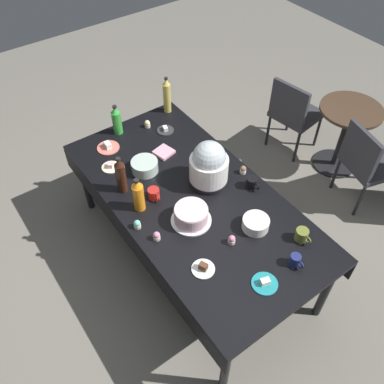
% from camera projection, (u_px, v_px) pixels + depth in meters
% --- Properties ---
extents(ground, '(9.00, 9.00, 0.00)m').
position_uv_depth(ground, '(192.00, 254.00, 3.62)').
color(ground, slate).
extents(potluck_table, '(2.20, 1.10, 0.75)m').
position_uv_depth(potluck_table, '(192.00, 202.00, 3.12)').
color(potluck_table, black).
rests_on(potluck_table, ground).
extents(frosted_layer_cake, '(0.29, 0.29, 0.13)m').
position_uv_depth(frosted_layer_cake, '(191.00, 215.00, 2.87)').
color(frosted_layer_cake, silver).
rests_on(frosted_layer_cake, potluck_table).
extents(slow_cooker, '(0.31, 0.31, 0.38)m').
position_uv_depth(slow_cooker, '(209.00, 165.00, 3.05)').
color(slow_cooker, black).
rests_on(slow_cooker, potluck_table).
extents(glass_salad_bowl, '(0.21, 0.21, 0.09)m').
position_uv_depth(glass_salad_bowl, '(145.00, 166.00, 3.23)').
color(glass_salad_bowl, '#B2C6BC').
rests_on(glass_salad_bowl, potluck_table).
extents(ceramic_snack_bowl, '(0.19, 0.19, 0.08)m').
position_uv_depth(ceramic_snack_bowl, '(256.00, 224.00, 2.84)').
color(ceramic_snack_bowl, silver).
rests_on(ceramic_snack_bowl, potluck_table).
extents(dessert_plate_charcoal, '(0.15, 0.15, 0.04)m').
position_uv_depth(dessert_plate_charcoal, '(165.00, 130.00, 3.60)').
color(dessert_plate_charcoal, '#2D2D33').
rests_on(dessert_plate_charcoal, potluck_table).
extents(dessert_plate_teal, '(0.17, 0.17, 0.05)m').
position_uv_depth(dessert_plate_teal, '(265.00, 283.00, 2.56)').
color(dessert_plate_teal, teal).
rests_on(dessert_plate_teal, potluck_table).
extents(dessert_plate_coral, '(0.19, 0.19, 0.06)m').
position_uv_depth(dessert_plate_coral, '(108.00, 147.00, 3.44)').
color(dessert_plate_coral, '#E07266').
rests_on(dessert_plate_coral, potluck_table).
extents(dessert_plate_cream, '(0.15, 0.15, 0.05)m').
position_uv_depth(dessert_plate_cream, '(111.00, 167.00, 3.28)').
color(dessert_plate_cream, beige).
rests_on(dessert_plate_cream, potluck_table).
extents(dessert_plate_white, '(0.15, 0.15, 0.06)m').
position_uv_depth(dessert_plate_white, '(203.00, 268.00, 2.63)').
color(dessert_plate_white, white).
rests_on(dessert_plate_white, potluck_table).
extents(cupcake_cocoa, '(0.05, 0.05, 0.07)m').
position_uv_depth(cupcake_cocoa, '(232.00, 240.00, 2.76)').
color(cupcake_cocoa, beige).
rests_on(cupcake_cocoa, potluck_table).
extents(cupcake_mint, '(0.05, 0.05, 0.07)m').
position_uv_depth(cupcake_mint, '(157.00, 236.00, 2.78)').
color(cupcake_mint, beige).
rests_on(cupcake_mint, potluck_table).
extents(cupcake_berry, '(0.05, 0.05, 0.07)m').
position_uv_depth(cupcake_berry, '(243.00, 170.00, 3.22)').
color(cupcake_berry, beige).
rests_on(cupcake_berry, potluck_table).
extents(cupcake_lemon, '(0.05, 0.05, 0.07)m').
position_uv_depth(cupcake_lemon, '(137.00, 224.00, 2.85)').
color(cupcake_lemon, beige).
rests_on(cupcake_lemon, potluck_table).
extents(cupcake_vanilla, '(0.05, 0.05, 0.07)m').
position_uv_depth(cupcake_vanilla, '(200.00, 149.00, 3.39)').
color(cupcake_vanilla, beige).
rests_on(cupcake_vanilla, potluck_table).
extents(cupcake_rose, '(0.05, 0.05, 0.07)m').
position_uv_depth(cupcake_rose, '(147.00, 124.00, 3.62)').
color(cupcake_rose, beige).
rests_on(cupcake_rose, potluck_table).
extents(soda_bottle_lime_soda, '(0.08, 0.08, 0.28)m').
position_uv_depth(soda_bottle_lime_soda, '(117.00, 120.00, 3.50)').
color(soda_bottle_lime_soda, green).
rests_on(soda_bottle_lime_soda, potluck_table).
extents(soda_bottle_ginger_ale, '(0.07, 0.07, 0.35)m').
position_uv_depth(soda_bottle_ginger_ale, '(167.00, 96.00, 3.68)').
color(soda_bottle_ginger_ale, gold).
rests_on(soda_bottle_ginger_ale, potluck_table).
extents(soda_bottle_cola, '(0.08, 0.08, 0.32)m').
position_uv_depth(soda_bottle_cola, '(121.00, 176.00, 3.01)').
color(soda_bottle_cola, '#33190F').
rests_on(soda_bottle_cola, potluck_table).
extents(soda_bottle_orange_juice, '(0.08, 0.08, 0.29)m').
position_uv_depth(soda_bottle_orange_juice, '(138.00, 195.00, 2.90)').
color(soda_bottle_orange_juice, orange).
rests_on(soda_bottle_orange_juice, potluck_table).
extents(coffee_mug_navy, '(0.11, 0.07, 0.08)m').
position_uv_depth(coffee_mug_navy, '(295.00, 260.00, 2.64)').
color(coffee_mug_navy, navy).
rests_on(coffee_mug_navy, potluck_table).
extents(coffee_mug_olive, '(0.13, 0.09, 0.09)m').
position_uv_depth(coffee_mug_olive, '(302.00, 235.00, 2.77)').
color(coffee_mug_olive, olive).
rests_on(coffee_mug_olive, potluck_table).
extents(coffee_mug_black, '(0.13, 0.09, 0.09)m').
position_uv_depth(coffee_mug_black, '(252.00, 183.00, 3.11)').
color(coffee_mug_black, black).
rests_on(coffee_mug_black, potluck_table).
extents(coffee_mug_red, '(0.13, 0.09, 0.08)m').
position_uv_depth(coffee_mug_red, '(154.00, 194.00, 3.04)').
color(coffee_mug_red, '#B2231E').
rests_on(coffee_mug_red, potluck_table).
extents(paper_napkin_stack, '(0.17, 0.17, 0.02)m').
position_uv_depth(paper_napkin_stack, '(164.00, 152.00, 3.39)').
color(paper_napkin_stack, pink).
rests_on(paper_napkin_stack, potluck_table).
extents(maroon_chair_left, '(0.50, 0.50, 0.85)m').
position_uv_depth(maroon_chair_left, '(294.00, 112.00, 4.22)').
color(maroon_chair_left, '#333338').
rests_on(maroon_chair_left, ground).
extents(maroon_chair_right, '(0.54, 0.54, 0.85)m').
position_uv_depth(maroon_chair_right, '(367.00, 161.00, 3.72)').
color(maroon_chair_right, '#333338').
rests_on(maroon_chair_right, ground).
extents(round_cafe_table, '(0.60, 0.60, 0.72)m').
position_uv_depth(round_cafe_table, '(346.00, 127.00, 4.04)').
color(round_cafe_table, '#473323').
rests_on(round_cafe_table, ground).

